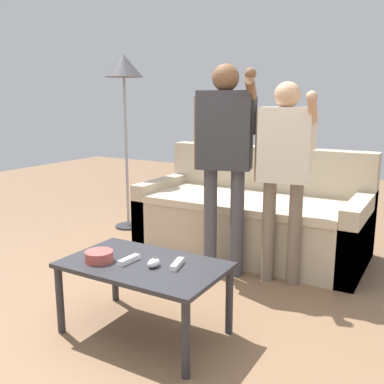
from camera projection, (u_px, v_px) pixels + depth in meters
ground_plane at (169, 336)px, 2.50m from camera, size 12.00×12.00×0.00m
couch at (253, 217)px, 3.88m from camera, size 1.94×0.93×0.91m
coffee_table at (144, 272)px, 2.47m from camera, size 0.91×0.55×0.43m
snack_bowl at (99, 256)px, 2.48m from camera, size 0.16×0.16×0.06m
game_remote_nunchuk at (154, 263)px, 2.40m from camera, size 0.06×0.09×0.05m
floor_lamp at (124, 76)px, 4.34m from camera, size 0.38×0.38×1.78m
player_right at (285, 160)px, 3.07m from camera, size 0.45×0.30×1.45m
player_center at (225, 146)px, 3.21m from camera, size 0.50×0.30×1.58m
game_remote_wand_near at (129, 260)px, 2.47m from camera, size 0.04×0.15×0.03m
game_remote_wand_far at (177, 264)px, 2.40m from camera, size 0.07×0.16×0.03m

